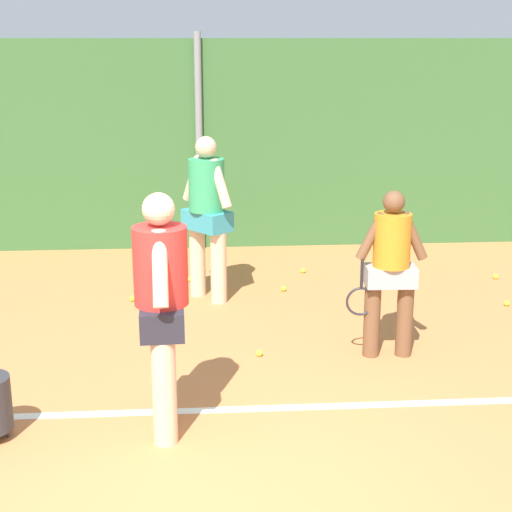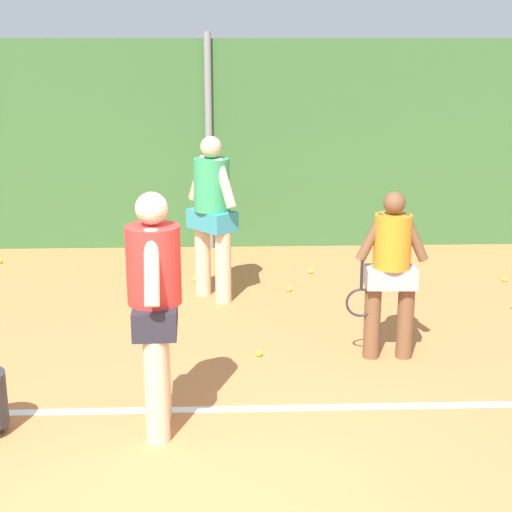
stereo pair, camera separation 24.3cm
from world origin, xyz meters
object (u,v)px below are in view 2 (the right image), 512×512
Objects in this scene: tennis_ball_8 at (310,271)px; tennis_ball_2 at (138,297)px; player_midcourt at (391,267)px; tennis_ball_5 at (505,279)px; tennis_ball_1 at (289,289)px; tennis_ball_7 at (259,353)px; player_foreground_near at (155,301)px; tennis_ball_9 at (195,279)px; player_backcourt_far at (212,209)px; tennis_ball_3 at (0,261)px.

tennis_ball_2 is at bearing -155.21° from tennis_ball_8.
tennis_ball_5 is (1.96, 2.32, -0.87)m from player_midcourt.
tennis_ball_7 is (-0.44, -1.97, 0.00)m from tennis_ball_1.
player_foreground_near is at bearing -80.64° from tennis_ball_2.
tennis_ball_5 and tennis_ball_7 have the same top height.
tennis_ball_9 is at bearing 177.74° from tennis_ball_5.
tennis_ball_2 is at bearing 7.03° from player_foreground_near.
player_backcourt_far reaches higher than tennis_ball_9.
tennis_ball_1 is 2.02m from tennis_ball_7.
tennis_ball_8 is (0.34, 0.74, 0.00)m from tennis_ball_1.
tennis_ball_7 is at bearing -102.69° from tennis_ball_1.
player_foreground_near is 28.59× the size of tennis_ball_9.
player_backcourt_far reaches higher than tennis_ball_8.
player_midcourt is (2.06, 1.34, -0.15)m from player_foreground_near.
player_foreground_near is 1.17× the size of player_midcourt.
player_backcourt_far reaches higher than tennis_ball_7.
player_backcourt_far is at bearing -44.97° from player_midcourt.
tennis_ball_1 is 0.81m from tennis_ball_8.
tennis_ball_1 is 1.24m from tennis_ball_9.
tennis_ball_7 is (-1.23, 0.06, -0.87)m from player_midcourt.
tennis_ball_5 is 3.90m from tennis_ball_9.
player_foreground_near is 28.59× the size of tennis_ball_8.
tennis_ball_1 is at bearing 7.85° from tennis_ball_2.
player_foreground_near reaches higher than tennis_ball_2.
tennis_ball_7 is at bearing 154.12° from player_backcourt_far.
player_foreground_near is at bearing -137.68° from tennis_ball_5.
tennis_ball_2 is at bearing 52.58° from player_backcourt_far.
player_foreground_near reaches higher than tennis_ball_5.
tennis_ball_2 is 1.00× the size of tennis_ball_9.
tennis_ball_3 is at bearing 26.12° from player_foreground_near.
tennis_ball_5 is 1.00× the size of tennis_ball_9.
tennis_ball_3 and tennis_ball_5 have the same top height.
tennis_ball_3 and tennis_ball_7 have the same top height.
player_midcourt reaches higher than tennis_ball_5.
tennis_ball_5 is 3.91m from tennis_ball_7.
tennis_ball_9 is (-1.15, 0.45, 0.00)m from tennis_ball_1.
tennis_ball_9 is at bearing -169.25° from tennis_ball_8.
tennis_ball_5 is at bearing -9.09° from tennis_ball_3.
tennis_ball_3 is at bearing 160.59° from tennis_ball_1.
player_foreground_near is at bearing -61.55° from tennis_ball_3.
player_midcourt reaches higher than tennis_ball_9.
tennis_ball_7 is (3.40, -3.32, 0.00)m from tennis_ball_3.
tennis_ball_3 is 1.00× the size of tennis_ball_7.
player_foreground_near reaches higher than tennis_ball_7.
tennis_ball_3 is (-2.04, 1.60, 0.00)m from tennis_ball_2.
player_midcourt is at bearing -36.14° from tennis_ball_3.
tennis_ball_9 is (0.64, 0.70, 0.00)m from tennis_ball_2.
player_backcourt_far is 28.83× the size of tennis_ball_1.
tennis_ball_1 is (-0.78, 2.02, -0.87)m from player_midcourt.
tennis_ball_8 is at bearing -8.40° from tennis_ball_3.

